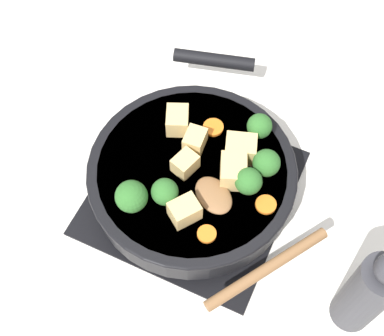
# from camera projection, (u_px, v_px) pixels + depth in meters

# --- Properties ---
(ground_plane) EXTENTS (2.40, 2.40, 0.00)m
(ground_plane) POSITION_uv_depth(u_px,v_px,m) (192.00, 193.00, 0.89)
(ground_plane) COLOR white
(front_burner_grate) EXTENTS (0.31, 0.31, 0.03)m
(front_burner_grate) POSITION_uv_depth(u_px,v_px,m) (192.00, 189.00, 0.88)
(front_burner_grate) COLOR black
(front_burner_grate) RESTS_ON ground_plane
(skillet_pan) EXTENTS (0.33, 0.42, 0.06)m
(skillet_pan) POSITION_uv_depth(u_px,v_px,m) (192.00, 175.00, 0.84)
(skillet_pan) COLOR black
(skillet_pan) RESTS_ON front_burner_grate
(wooden_spoon) EXTENTS (0.22, 0.20, 0.02)m
(wooden_spoon) POSITION_uv_depth(u_px,v_px,m) (241.00, 233.00, 0.76)
(wooden_spoon) COLOR brown
(wooden_spoon) RESTS_ON skillet_pan
(tofu_cube_center_large) EXTENTS (0.05, 0.05, 0.03)m
(tofu_cube_center_large) POSITION_uv_depth(u_px,v_px,m) (185.00, 211.00, 0.77)
(tofu_cube_center_large) COLOR #DBB770
(tofu_cube_center_large) RESTS_ON skillet_pan
(tofu_cube_near_handle) EXTENTS (0.05, 0.05, 0.03)m
(tofu_cube_near_handle) POSITION_uv_depth(u_px,v_px,m) (177.00, 120.00, 0.85)
(tofu_cube_near_handle) COLOR #DBB770
(tofu_cube_near_handle) RESTS_ON skillet_pan
(tofu_cube_east_chunk) EXTENTS (0.06, 0.05, 0.04)m
(tofu_cube_east_chunk) POSITION_uv_depth(u_px,v_px,m) (241.00, 149.00, 0.82)
(tofu_cube_east_chunk) COLOR #DBB770
(tofu_cube_east_chunk) RESTS_ON skillet_pan
(tofu_cube_west_chunk) EXTENTS (0.03, 0.04, 0.03)m
(tofu_cube_west_chunk) POSITION_uv_depth(u_px,v_px,m) (195.00, 140.00, 0.83)
(tofu_cube_west_chunk) COLOR #DBB770
(tofu_cube_west_chunk) RESTS_ON skillet_pan
(tofu_cube_back_piece) EXTENTS (0.04, 0.04, 0.03)m
(tofu_cube_back_piece) POSITION_uv_depth(u_px,v_px,m) (185.00, 164.00, 0.81)
(tofu_cube_back_piece) COLOR #DBB770
(tofu_cube_back_piece) RESTS_ON skillet_pan
(tofu_cube_front_piece) EXTENTS (0.05, 0.06, 0.04)m
(tofu_cube_front_piece) POSITION_uv_depth(u_px,v_px,m) (233.00, 171.00, 0.80)
(tofu_cube_front_piece) COLOR #DBB770
(tofu_cube_front_piece) RESTS_ON skillet_pan
(broccoli_floret_near_spoon) EXTENTS (0.04, 0.04, 0.05)m
(broccoli_floret_near_spoon) POSITION_uv_depth(u_px,v_px,m) (259.00, 126.00, 0.83)
(broccoli_floret_near_spoon) COLOR #709956
(broccoli_floret_near_spoon) RESTS_ON skillet_pan
(broccoli_floret_center_top) EXTENTS (0.05, 0.05, 0.05)m
(broccoli_floret_center_top) POSITION_uv_depth(u_px,v_px,m) (131.00, 197.00, 0.76)
(broccoli_floret_center_top) COLOR #709956
(broccoli_floret_center_top) RESTS_ON skillet_pan
(broccoli_floret_east_rim) EXTENTS (0.04, 0.04, 0.05)m
(broccoli_floret_east_rim) POSITION_uv_depth(u_px,v_px,m) (266.00, 163.00, 0.79)
(broccoli_floret_east_rim) COLOR #709956
(broccoli_floret_east_rim) RESTS_ON skillet_pan
(broccoli_floret_west_rim) EXTENTS (0.04, 0.04, 0.05)m
(broccoli_floret_west_rim) POSITION_uv_depth(u_px,v_px,m) (249.00, 180.00, 0.78)
(broccoli_floret_west_rim) COLOR #709956
(broccoli_floret_west_rim) RESTS_ON skillet_pan
(broccoli_floret_north_edge) EXTENTS (0.04, 0.04, 0.05)m
(broccoli_floret_north_edge) POSITION_uv_depth(u_px,v_px,m) (165.00, 192.00, 0.77)
(broccoli_floret_north_edge) COLOR #709956
(broccoli_floret_north_edge) RESTS_ON skillet_pan
(carrot_slice_orange_thin) EXTENTS (0.03, 0.03, 0.01)m
(carrot_slice_orange_thin) POSITION_uv_depth(u_px,v_px,m) (207.00, 234.00, 0.76)
(carrot_slice_orange_thin) COLOR orange
(carrot_slice_orange_thin) RESTS_ON skillet_pan
(carrot_slice_near_center) EXTENTS (0.03, 0.03, 0.01)m
(carrot_slice_near_center) POSITION_uv_depth(u_px,v_px,m) (213.00, 127.00, 0.86)
(carrot_slice_near_center) COLOR orange
(carrot_slice_near_center) RESTS_ON skillet_pan
(carrot_slice_edge_slice) EXTENTS (0.03, 0.03, 0.01)m
(carrot_slice_edge_slice) POSITION_uv_depth(u_px,v_px,m) (266.00, 205.00, 0.79)
(carrot_slice_edge_slice) COLOR orange
(carrot_slice_edge_slice) RESTS_ON skillet_pan
(pepper_mill) EXTENTS (0.06, 0.06, 0.21)m
(pepper_mill) POSITION_uv_depth(u_px,v_px,m) (367.00, 293.00, 0.71)
(pepper_mill) COLOR #333338
(pepper_mill) RESTS_ON ground_plane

